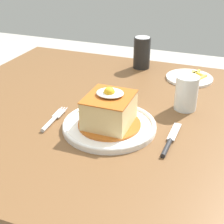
# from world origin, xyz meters

# --- Properties ---
(dining_table) EXTENTS (1.13, 0.96, 0.76)m
(dining_table) POSITION_xyz_m (0.00, 0.00, 0.64)
(dining_table) COLOR brown
(dining_table) RESTS_ON ground_plane
(main_plate) EXTENTS (0.26, 0.26, 0.02)m
(main_plate) POSITION_xyz_m (0.03, -0.10, 0.77)
(main_plate) COLOR white
(main_plate) RESTS_ON dining_table
(sandwich_meal) EXTENTS (0.17, 0.17, 0.11)m
(sandwich_meal) POSITION_xyz_m (0.03, -0.10, 0.81)
(sandwich_meal) COLOR #B75B1E
(sandwich_meal) RESTS_ON main_plate
(fork) EXTENTS (0.02, 0.14, 0.01)m
(fork) POSITION_xyz_m (-0.13, -0.13, 0.76)
(fork) COLOR silver
(fork) RESTS_ON dining_table
(knife) EXTENTS (0.02, 0.17, 0.01)m
(knife) POSITION_xyz_m (0.20, -0.13, 0.76)
(knife) COLOR #262628
(knife) RESTS_ON dining_table
(soda_can) EXTENTS (0.07, 0.07, 0.12)m
(soda_can) POSITION_xyz_m (-0.02, 0.38, 0.82)
(soda_can) COLOR black
(soda_can) RESTS_ON dining_table
(drinking_glass) EXTENTS (0.07, 0.07, 0.10)m
(drinking_glass) POSITION_xyz_m (0.21, 0.09, 0.80)
(drinking_glass) COLOR #3F2314
(drinking_glass) RESTS_ON dining_table
(side_plate_fries) EXTENTS (0.17, 0.17, 0.02)m
(side_plate_fries) POSITION_xyz_m (0.18, 0.33, 0.76)
(side_plate_fries) COLOR white
(side_plate_fries) RESTS_ON dining_table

